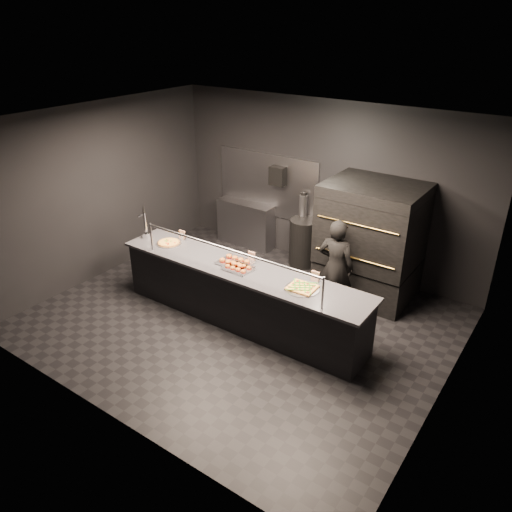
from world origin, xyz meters
name	(u,v)px	position (x,y,z in m)	size (l,w,h in m)	color
room	(241,230)	(-0.02, 0.05, 1.50)	(6.04, 6.00, 3.00)	black
service_counter	(241,295)	(0.00, 0.00, 0.46)	(4.10, 0.78, 1.37)	black
pizza_oven	(370,240)	(1.20, 1.90, 0.97)	(1.50, 1.23, 1.91)	black
prep_shelf	(246,224)	(-1.60, 2.32, 0.45)	(1.20, 0.35, 0.90)	#99999E
towel_dispenser	(278,176)	(-0.90, 2.39, 1.55)	(0.30, 0.20, 0.35)	black
fire_extinguisher	(303,207)	(-0.35, 2.40, 1.06)	(0.14, 0.14, 0.51)	#B2B2B7
beer_tap	(146,228)	(-1.92, -0.02, 1.09)	(0.15, 0.22, 0.59)	silver
round_pizza	(169,243)	(-1.45, 0.01, 0.94)	(0.41, 0.41, 0.03)	silver
slider_tray_a	(235,262)	(-0.15, 0.06, 0.95)	(0.49, 0.37, 0.08)	silver
slider_tray_b	(238,268)	(0.00, -0.06, 0.94)	(0.44, 0.35, 0.07)	silver
square_pizza	(302,288)	(1.05, -0.02, 0.94)	(0.47, 0.47, 0.05)	silver
condiment_jar	(184,237)	(-1.37, 0.28, 0.97)	(0.15, 0.06, 0.10)	silver
tent_cards	(246,254)	(-0.11, 0.28, 1.00)	(2.60, 0.04, 0.15)	white
trash_bin	(304,242)	(-0.20, 2.22, 0.44)	(0.53, 0.53, 0.89)	black
worker	(335,267)	(1.01, 1.07, 0.78)	(0.57, 0.37, 1.55)	black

